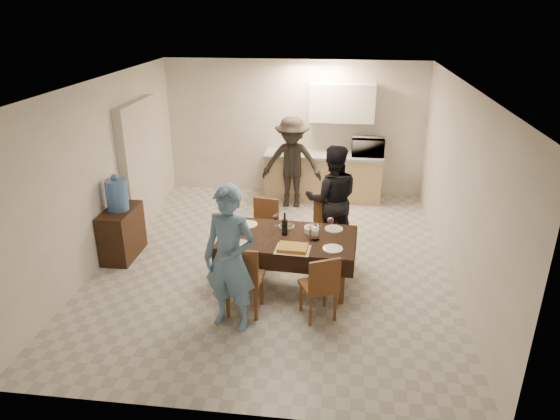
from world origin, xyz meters
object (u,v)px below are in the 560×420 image
Objects in this scene: console at (122,233)px; person_far at (332,200)px; dining_table at (288,239)px; person_kitchen at (292,163)px; microwave at (368,147)px; water_jug at (117,195)px; wine_bottle at (285,224)px; person_near at (230,259)px; savoury_tart at (293,248)px; water_pitcher at (314,232)px.

console is 0.49× the size of person_far.
person_kitchen is at bearing 98.10° from dining_table.
microwave reaches higher than console.
console is 1.77× the size of water_jug.
microwave is at bearing -111.69° from person_far.
wine_bottle is at bearing -9.54° from console.
dining_table is 1.04× the size of person_near.
wine_bottle reaches higher than console.
savoury_tart is 3.19m from person_kitchen.
water_pitcher is at bearing -10.17° from console.
person_far is at bearing 65.74° from dining_table.
person_far is at bearing 79.70° from water_pitcher.
microwave is (1.20, 3.19, 0.22)m from wine_bottle.
microwave is (0.80, 3.29, 0.28)m from water_pitcher.
water_jug reaches higher than console.
savoury_tart is (2.65, -0.85, 0.34)m from console.
water_pitcher is at bearing 76.30° from microwave.
console is at bearing -134.91° from person_kitchen.
dining_table is at bearing -45.00° from wine_bottle.
person_near reaches higher than savoury_tart.
savoury_tart is 0.26× the size of person_far.
dining_table is 2.81m from person_kitchen.
person_kitchen is at bearing 18.02° from microwave.
wine_bottle is at bearing 109.23° from savoury_tart.
water_pitcher is 0.12× the size of person_near.
console is at bearing -90.00° from water_jug.
wine_bottle is at bearing 138.38° from dining_table.
wine_bottle is 0.42m from water_pitcher.
console is 2.80m from savoury_tart.
savoury_tart reaches higher than dining_table.
person_kitchen is (0.32, 3.84, -0.03)m from person_near.
person_far reaches higher than water_jug.
water_pitcher is (2.90, -0.52, 0.42)m from console.
savoury_tart is (2.65, -0.85, -0.27)m from water_jug.
wine_bottle is (-0.05, 0.05, 0.19)m from dining_table.
dining_table is 0.20m from wine_bottle.
person_far is at bearing 77.11° from person_near.
microwave is 4.62m from person_near.
microwave is (3.70, 2.77, 0.70)m from console.
water_pitcher is at bearing -78.47° from person_kitchen.
water_jug is 2.51m from person_near.
microwave is 0.36× the size of person_far.
water_jug is 0.78× the size of microwave.
person_near is 2.37m from person_far.
person_kitchen reaches higher than savoury_tart.
person_near is (-1.70, -4.29, -0.19)m from microwave.
microwave is 2.29m from person_far.
person_far is at bearing -65.89° from person_kitchen.
microwave is at bearing 76.30° from water_pitcher.
person_far reaches higher than dining_table.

